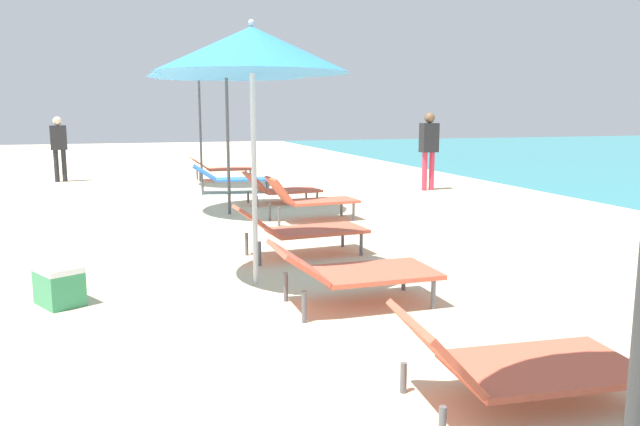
{
  "coord_description": "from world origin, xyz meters",
  "views": [
    {
      "loc": [
        -2.09,
        6.61,
        1.66
      ],
      "look_at": [
        -0.55,
        11.51,
        0.81
      ],
      "focal_mm": 34.61,
      "sensor_mm": 36.0,
      "label": 1
    }
  ],
  "objects_px": {
    "umbrella_fourth": "(252,50)",
    "lounger_farthest_shoreside": "(221,168)",
    "lounger_third_shoreside": "(512,362)",
    "cooler_box": "(59,285)",
    "umbrella_farthest": "(198,68)",
    "lounger_farthest_inland": "(232,178)",
    "lounger_fifth_inland": "(309,199)",
    "person_walking_mid": "(429,144)",
    "lounger_fifth_shoreside": "(280,188)",
    "lounger_fourth_inland": "(353,270)",
    "lounger_fourth_shoreside": "(299,228)",
    "person_walking_near": "(59,143)",
    "umbrella_fifth": "(226,61)"
  },
  "relations": [
    {
      "from": "lounger_fifth_shoreside",
      "to": "lounger_fifth_inland",
      "type": "height_order",
      "value": "lounger_fifth_inland"
    },
    {
      "from": "lounger_fourth_shoreside",
      "to": "umbrella_farthest",
      "type": "relative_size",
      "value": 0.53
    },
    {
      "from": "cooler_box",
      "to": "lounger_third_shoreside",
      "type": "bearing_deg",
      "value": -46.29
    },
    {
      "from": "lounger_fourth_shoreside",
      "to": "cooler_box",
      "type": "height_order",
      "value": "lounger_fourth_shoreside"
    },
    {
      "from": "lounger_fifth_shoreside",
      "to": "umbrella_farthest",
      "type": "bearing_deg",
      "value": 103.82
    },
    {
      "from": "umbrella_fourth",
      "to": "umbrella_fifth",
      "type": "xyz_separation_m",
      "value": [
        0.41,
        4.14,
        0.21
      ]
    },
    {
      "from": "umbrella_fifth",
      "to": "lounger_fifth_shoreside",
      "type": "bearing_deg",
      "value": 40.74
    },
    {
      "from": "lounger_farthest_shoreside",
      "to": "umbrella_fourth",
      "type": "bearing_deg",
      "value": -97.26
    },
    {
      "from": "umbrella_fourth",
      "to": "umbrella_fifth",
      "type": "distance_m",
      "value": 4.17
    },
    {
      "from": "lounger_farthest_shoreside",
      "to": "lounger_third_shoreside",
      "type": "bearing_deg",
      "value": -91.56
    },
    {
      "from": "lounger_third_shoreside",
      "to": "cooler_box",
      "type": "height_order",
      "value": "lounger_third_shoreside"
    },
    {
      "from": "lounger_fifth_shoreside",
      "to": "lounger_farthest_inland",
      "type": "relative_size",
      "value": 0.84
    },
    {
      "from": "lounger_fourth_shoreside",
      "to": "lounger_fifth_shoreside",
      "type": "bearing_deg",
      "value": 74.41
    },
    {
      "from": "person_walking_near",
      "to": "cooler_box",
      "type": "relative_size",
      "value": 3.0
    },
    {
      "from": "umbrella_fifth",
      "to": "lounger_fourth_shoreside",
      "type": "bearing_deg",
      "value": -84.51
    },
    {
      "from": "umbrella_fourth",
      "to": "lounger_fourth_inland",
      "type": "distance_m",
      "value": 2.2
    },
    {
      "from": "umbrella_fourth",
      "to": "lounger_fourth_shoreside",
      "type": "bearing_deg",
      "value": 54.21
    },
    {
      "from": "umbrella_fourth",
      "to": "lounger_farthest_inland",
      "type": "relative_size",
      "value": 1.49
    },
    {
      "from": "umbrella_farthest",
      "to": "lounger_fourth_inland",
      "type": "bearing_deg",
      "value": -88.54
    },
    {
      "from": "lounger_farthest_shoreside",
      "to": "lounger_farthest_inland",
      "type": "xyz_separation_m",
      "value": [
        -0.13,
        -2.42,
        0.01
      ]
    },
    {
      "from": "umbrella_fifth",
      "to": "person_walking_near",
      "type": "distance_m",
      "value": 6.72
    },
    {
      "from": "lounger_farthest_inland",
      "to": "cooler_box",
      "type": "height_order",
      "value": "lounger_farthest_inland"
    },
    {
      "from": "lounger_fifth_shoreside",
      "to": "lounger_fourth_inland",
      "type": "bearing_deg",
      "value": -103.69
    },
    {
      "from": "lounger_fifth_shoreside",
      "to": "cooler_box",
      "type": "height_order",
      "value": "lounger_fifth_shoreside"
    },
    {
      "from": "person_walking_mid",
      "to": "lounger_fifth_inland",
      "type": "bearing_deg",
      "value": 125.98
    },
    {
      "from": "lounger_fourth_inland",
      "to": "lounger_fifth_inland",
      "type": "distance_m",
      "value": 4.16
    },
    {
      "from": "lounger_fifth_inland",
      "to": "cooler_box",
      "type": "relative_size",
      "value": 2.74
    },
    {
      "from": "umbrella_fourth",
      "to": "lounger_farthest_shoreside",
      "type": "relative_size",
      "value": 1.67
    },
    {
      "from": "umbrella_farthest",
      "to": "person_walking_near",
      "type": "height_order",
      "value": "umbrella_farthest"
    },
    {
      "from": "umbrella_farthest",
      "to": "lounger_farthest_inland",
      "type": "bearing_deg",
      "value": -70.21
    },
    {
      "from": "lounger_third_shoreside",
      "to": "umbrella_fifth",
      "type": "relative_size",
      "value": 0.52
    },
    {
      "from": "umbrella_farthest",
      "to": "lounger_fourth_shoreside",
      "type": "bearing_deg",
      "value": -87.67
    },
    {
      "from": "lounger_fifth_shoreside",
      "to": "person_walking_near",
      "type": "bearing_deg",
      "value": 124.5
    },
    {
      "from": "umbrella_fifth",
      "to": "lounger_farthest_shoreside",
      "type": "relative_size",
      "value": 1.84
    },
    {
      "from": "umbrella_farthest",
      "to": "cooler_box",
      "type": "height_order",
      "value": "umbrella_farthest"
    },
    {
      "from": "lounger_third_shoreside",
      "to": "lounger_fifth_inland",
      "type": "height_order",
      "value": "lounger_fifth_inland"
    },
    {
      "from": "umbrella_fourth",
      "to": "umbrella_fifth",
      "type": "height_order",
      "value": "umbrella_fifth"
    },
    {
      "from": "lounger_fourth_inland",
      "to": "person_walking_near",
      "type": "bearing_deg",
      "value": 106.72
    },
    {
      "from": "lounger_fourth_shoreside",
      "to": "lounger_fifth_shoreside",
      "type": "relative_size",
      "value": 1.09
    },
    {
      "from": "umbrella_farthest",
      "to": "lounger_farthest_inland",
      "type": "xyz_separation_m",
      "value": [
        0.46,
        -1.29,
        -2.25
      ]
    },
    {
      "from": "cooler_box",
      "to": "umbrella_farthest",
      "type": "bearing_deg",
      "value": 75.09
    },
    {
      "from": "lounger_fifth_inland",
      "to": "lounger_farthest_inland",
      "type": "height_order",
      "value": "lounger_fifth_inland"
    },
    {
      "from": "lounger_fourth_inland",
      "to": "cooler_box",
      "type": "bearing_deg",
      "value": 161.79
    },
    {
      "from": "lounger_fourth_inland",
      "to": "umbrella_fifth",
      "type": "xyz_separation_m",
      "value": [
        -0.25,
        5.06,
        2.11
      ]
    },
    {
      "from": "lounger_third_shoreside",
      "to": "cooler_box",
      "type": "xyz_separation_m",
      "value": [
        -2.63,
        2.76,
        -0.08
      ]
    },
    {
      "from": "lounger_fourth_shoreside",
      "to": "umbrella_fifth",
      "type": "relative_size",
      "value": 0.56
    },
    {
      "from": "lounger_farthest_inland",
      "to": "person_walking_near",
      "type": "height_order",
      "value": "person_walking_near"
    },
    {
      "from": "lounger_third_shoreside",
      "to": "person_walking_mid",
      "type": "distance_m",
      "value": 9.71
    },
    {
      "from": "lounger_third_shoreside",
      "to": "lounger_fourth_inland",
      "type": "height_order",
      "value": "lounger_third_shoreside"
    },
    {
      "from": "lounger_third_shoreside",
      "to": "umbrella_fourth",
      "type": "xyz_separation_m",
      "value": [
        -0.88,
        2.89,
        1.95
      ]
    }
  ]
}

